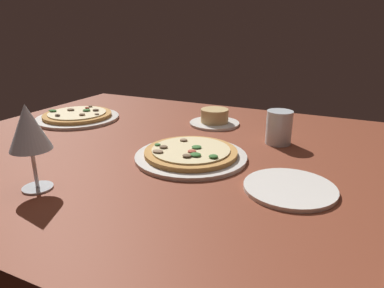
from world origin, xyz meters
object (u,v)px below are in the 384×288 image
(pizza_side, at_px, (78,116))
(wine_glass_far, at_px, (28,129))
(water_glass, at_px, (279,130))
(ramekin_on_saucer, at_px, (215,118))
(pizza_main, at_px, (191,154))
(side_plate, at_px, (290,188))

(pizza_side, xyz_separation_m, wine_glass_far, (0.32, -0.46, 0.12))
(water_glass, bearing_deg, ramekin_on_saucer, 156.29)
(pizza_main, bearing_deg, pizza_side, 162.44)
(pizza_main, distance_m, wine_glass_far, 0.38)
(ramekin_on_saucer, distance_m, water_glass, 0.26)
(side_plate, bearing_deg, pizza_main, 164.48)
(wine_glass_far, bearing_deg, water_glass, 52.44)
(ramekin_on_saucer, bearing_deg, wine_glass_far, -103.86)
(wine_glass_far, bearing_deg, side_plate, 24.74)
(pizza_side, bearing_deg, wine_glass_far, -55.51)
(water_glass, bearing_deg, pizza_side, -176.32)
(pizza_side, height_order, side_plate, pizza_side)
(pizza_main, xyz_separation_m, side_plate, (0.26, -0.07, -0.01))
(pizza_side, height_order, ramekin_on_saucer, ramekin_on_saucer)
(wine_glass_far, height_order, side_plate, wine_glass_far)
(pizza_main, bearing_deg, wine_glass_far, -126.25)
(pizza_side, bearing_deg, side_plate, -16.89)
(ramekin_on_saucer, bearing_deg, side_plate, -50.17)
(ramekin_on_saucer, xyz_separation_m, water_glass, (0.24, -0.11, 0.02))
(ramekin_on_saucer, height_order, wine_glass_far, wine_glass_far)
(ramekin_on_saucer, relative_size, side_plate, 0.88)
(side_plate, bearing_deg, water_glass, 107.02)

